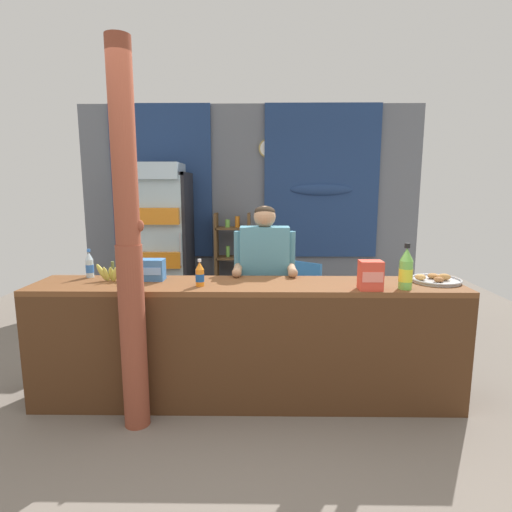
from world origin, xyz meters
The scene contains 15 objects.
ground_plane centered at (0.00, 1.20, 0.00)m, with size 7.77×7.77×0.00m, color slate.
back_wall_curtained centered at (-0.01, 3.04, 1.44)m, with size 4.65×0.22×2.78m.
stall_counter centered at (0.04, 0.25, 0.58)m, with size 3.28×0.54×0.95m.
timber_post centered at (-0.73, -0.01, 1.24)m, with size 0.20×0.18×2.60m.
drink_fridge centered at (-1.13, 2.53, 1.08)m, with size 0.70×0.74×1.97m.
bottle_shelf_rack centered at (-0.24, 2.74, 0.70)m, with size 0.48×0.28×1.34m.
plastic_lawn_chair centered at (0.71, 1.85, 0.49)m, with size 0.62×0.62×0.86m.
shopkeeper centered at (0.18, 0.84, 0.96)m, with size 0.54×0.42×1.52m.
soda_bottle_lime_soda centered at (1.19, 0.20, 1.09)m, with size 0.10×0.10×0.33m.
soda_bottle_orange_soda centered at (-0.31, 0.27, 1.03)m, with size 0.06×0.06×0.20m.
soda_bottle_water centered at (-1.25, 0.56, 1.05)m, with size 0.06×0.06×0.23m.
snack_box_biscuit centered at (-0.73, 0.46, 1.03)m, with size 0.23×0.13×0.17m.
snack_box_crackers centered at (0.93, 0.18, 1.05)m, with size 0.16×0.13×0.21m.
pastry_tray centered at (1.50, 0.42, 0.97)m, with size 0.37×0.37×0.07m.
banana_bunch centered at (-1.02, 0.43, 1.01)m, with size 0.29×0.07×0.16m.
Camera 1 is at (0.15, -2.67, 1.67)m, focal length 28.48 mm.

